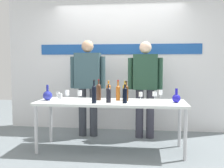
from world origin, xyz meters
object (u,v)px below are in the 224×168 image
object	(u,v)px
wine_bottle_7	(126,92)
wine_glass_left_0	(60,96)
decanter_blue_left	(48,95)
wine_glass_left_3	(67,93)
display_table	(111,105)
wine_bottle_0	(108,92)
presenter_right	(145,83)
wine_bottle_4	(109,94)
wine_bottle_1	(118,92)
decanter_blue_right	(176,98)
wine_glass_left_1	(80,93)
wine_bottle_5	(125,94)
wine_glass_right_2	(161,93)
wine_glass_right_1	(141,95)
wine_glass_right_0	(155,94)
wine_bottle_6	(94,94)
wine_bottle_2	(125,92)
wine_glass_left_2	(58,95)
presenter_left	(88,81)
wine_bottle_3	(99,91)

from	to	relation	value
wine_bottle_7	wine_glass_left_0	xyz separation A→B (m)	(-0.95, -0.31, -0.03)
decanter_blue_left	wine_glass_left_3	world-z (taller)	decanter_blue_left
display_table	wine_bottle_0	xyz separation A→B (m)	(-0.04, 0.05, 0.20)
presenter_right	wine_bottle_4	xyz separation A→B (m)	(-0.54, -0.88, -0.11)
wine_bottle_1	decanter_blue_right	bearing A→B (deg)	-9.22
wine_glass_left_1	wine_bottle_0	bearing A→B (deg)	3.79
wine_bottle_5	wine_glass_left_3	world-z (taller)	wine_bottle_5
wine_glass_left_0	wine_glass_right_2	distance (m)	1.57
display_table	wine_bottle_1	size ratio (longest dim) A/B	7.16
decanter_blue_left	wine_bottle_4	world-z (taller)	wine_bottle_4
wine_glass_right_1	wine_glass_left_0	bearing A→B (deg)	-162.59
wine_bottle_0	wine_glass_right_0	world-z (taller)	wine_bottle_0
wine_bottle_1	presenter_right	bearing A→B (deg)	55.86
wine_bottle_6	wine_glass_right_2	world-z (taller)	wine_bottle_6
decanter_blue_right	wine_glass_left_0	xyz separation A→B (m)	(-1.69, -0.23, 0.03)
wine_bottle_2	wine_bottle_4	size ratio (longest dim) A/B	1.07
wine_glass_left_2	wine_glass_right_2	bearing A→B (deg)	15.75
wine_bottle_4	wine_bottle_5	bearing A→B (deg)	-5.42
wine_glass_left_3	wine_bottle_6	bearing A→B (deg)	-38.59
presenter_left	wine_bottle_0	size ratio (longest dim) A/B	5.58
presenter_left	wine_bottle_2	xyz separation A→B (m)	(0.72, -0.59, -0.12)
wine_bottle_7	wine_glass_left_3	xyz separation A→B (m)	(-0.98, 0.14, -0.04)
presenter_left	wine_glass_right_2	size ratio (longest dim) A/B	11.14
wine_glass_right_0	wine_glass_right_1	size ratio (longest dim) A/B	1.01
decanter_blue_right	wine_glass_right_0	xyz separation A→B (m)	(-0.31, 0.20, 0.03)
decanter_blue_left	wine_bottle_2	bearing A→B (deg)	8.14
wine_glass_left_0	wine_bottle_2	bearing A→B (deg)	23.66
wine_glass_left_3	wine_glass_right_1	bearing A→B (deg)	-3.91
decanter_blue_left	wine_glass_right_2	world-z (taller)	decanter_blue_left
wine_bottle_5	wine_bottle_7	world-z (taller)	wine_bottle_7
wine_bottle_3	wine_glass_left_3	distance (m)	0.55
wine_glass_right_2	presenter_left	bearing A→B (deg)	159.74
presenter_left	wine_bottle_2	world-z (taller)	presenter_left
decanter_blue_right	wine_bottle_1	size ratio (longest dim) A/B	0.67
wine_bottle_1	wine_bottle_2	world-z (taller)	wine_bottle_1
presenter_left	wine_bottle_6	xyz separation A→B (m)	(0.30, -0.97, -0.11)
wine_bottle_4	wine_bottle_6	bearing A→B (deg)	-156.13
display_table	wine_bottle_1	distance (m)	0.25
wine_glass_left_0	wine_glass_right_2	xyz separation A→B (m)	(1.48, 0.52, 0.01)
wine_glass_left_1	wine_glass_left_0	bearing A→B (deg)	-130.32
decanter_blue_right	wine_bottle_4	distance (m)	1.00
decanter_blue_right	wine_bottle_6	distance (m)	1.21
wine_bottle_3	wine_glass_right_0	distance (m)	0.88
wine_bottle_0	wine_bottle_4	distance (m)	0.19
wine_bottle_2	wine_glass_right_0	bearing A→B (deg)	3.78
wine_bottle_5	wine_glass_left_3	distance (m)	1.04
wine_glass_left_3	presenter_right	bearing A→B (deg)	23.43
wine_bottle_0	decanter_blue_right	bearing A→B (deg)	-3.59
decanter_blue_right	wine_bottle_4	size ratio (longest dim) A/B	0.74
wine_bottle_6	wine_glass_left_2	size ratio (longest dim) A/B	2.28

